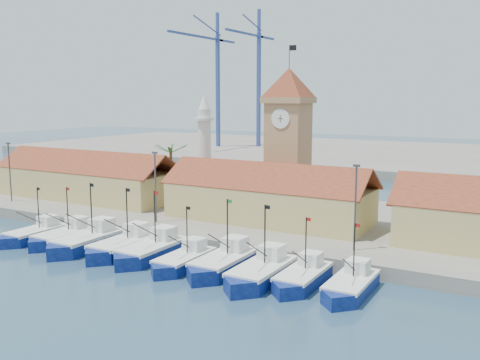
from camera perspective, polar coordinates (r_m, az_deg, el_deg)
The scene contains 21 objects.
ground at distance 53.69m, azimuth -6.72°, elevation -10.04°, with size 400.00×400.00×0.00m, color #1E3C50.
quay at distance 73.45m, azimuth 4.40°, elevation -4.22°, with size 140.00×32.00×1.50m, color gray.
terminal at distance 154.72m, azimuth 18.06°, elevation 2.35°, with size 240.00×80.00×2.00m, color gray.
boat_0 at distance 70.06m, azimuth -21.10°, elevation -5.48°, with size 3.30×9.05×6.85m.
boat_1 at distance 67.56m, azimuth -18.33°, elevation -5.83°, with size 3.42×9.37×7.09m.
boat_2 at distance 64.13m, azimuth -16.06°, elevation -6.41°, with size 3.87×10.60×8.02m.
boat_3 at distance 61.28m, azimuth -12.44°, elevation -7.01°, with size 3.75×10.26×7.77m.
boat_4 at distance 58.96m, azimuth -9.56°, elevation -7.55°, with size 3.74×10.24×7.75m.
boat_5 at distance 55.50m, azimuth -6.12°, elevation -8.64°, with size 3.22×8.83×6.68m.
boat_6 at distance 54.07m, azimuth -1.85°, elevation -8.96°, with size 3.71×10.16×7.69m.
boat_7 at distance 51.22m, azimuth 2.16°, elevation -9.98°, with size 3.72×10.20×7.72m.
boat_8 at distance 50.62m, azimuth 6.61°, elevation -10.39°, with size 3.24×8.86×6.71m.
boat_9 at distance 49.16m, azimuth 11.67°, elevation -11.11°, with size 3.22×8.83×6.68m.
hall_left at distance 88.05m, azimuth -15.96°, elevation -0.21°, with size 31.20×10.13×7.61m.
hall_center at distance 69.25m, azimuth 3.02°, elevation -2.27°, with size 27.04×10.13×7.61m.
clock_tower at distance 73.57m, azimuth 5.17°, elevation 4.63°, with size 5.80×5.80×22.70m.
minaret at distance 82.73m, azimuth -3.80°, elevation 3.56°, with size 3.00×3.00×16.30m.
palm_tree at distance 84.35m, azimuth -7.36°, elevation 1.22°, with size 5.60×5.03×8.39m.
lamp_posts at distance 61.60m, azimuth 0.14°, elevation -1.29°, with size 80.70×0.25×9.03m.
crane_blue_far at distance 166.79m, azimuth -2.73°, elevation 11.39°, with size 1.00×35.02×40.70m.
crane_blue_near at distance 167.11m, azimuth 1.85°, elevation 11.43°, with size 1.00×29.70×41.70m.
Camera 1 is at (30.21, -40.87, 17.31)m, focal length 40.00 mm.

